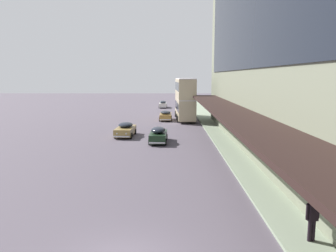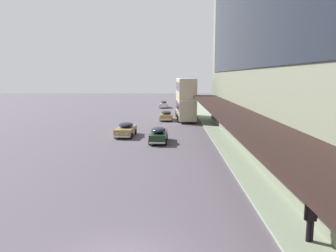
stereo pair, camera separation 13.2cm
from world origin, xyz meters
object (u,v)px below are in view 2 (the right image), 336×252
(sedan_oncoming_front, at_px, (185,109))
(sedan_second_near, at_px, (158,135))
(sedan_trailing_mid, at_px, (164,104))
(sedan_far_back, at_px, (166,115))
(sedan_second_mid, at_px, (126,129))
(pedestrian_at_kerb, at_px, (311,216))
(transit_bus_kerbside_front, at_px, (185,98))

(sedan_oncoming_front, distance_m, sedan_second_near, 27.54)
(sedan_trailing_mid, height_order, sedan_far_back, sedan_trailing_mid)
(sedan_second_mid, xyz_separation_m, sedan_oncoming_front, (7.52, 23.80, -0.02))
(sedan_second_near, distance_m, sedan_far_back, 17.07)
(sedan_trailing_mid, bearing_deg, pedestrian_at_kerb, -82.94)
(sedan_second_mid, distance_m, sedan_oncoming_front, 24.96)
(transit_bus_kerbside_front, xyz_separation_m, pedestrian_at_kerb, (3.33, -38.29, -2.23))
(sedan_oncoming_front, distance_m, sedan_far_back, 10.72)
(sedan_trailing_mid, relative_size, sedan_second_near, 1.13)
(sedan_second_mid, bearing_deg, sedan_trailing_mid, 84.26)
(transit_bus_kerbside_front, height_order, sedan_second_mid, transit_bus_kerbside_front)
(sedan_second_mid, bearing_deg, transit_bus_kerbside_front, 63.40)
(pedestrian_at_kerb, bearing_deg, sedan_far_back, 99.57)
(sedan_far_back, bearing_deg, sedan_second_mid, -107.56)
(sedan_far_back, bearing_deg, sedan_oncoming_front, 72.49)
(sedan_second_near, distance_m, pedestrian_at_kerb, 21.42)
(sedan_second_mid, relative_size, sedan_oncoming_front, 1.06)
(transit_bus_kerbside_front, distance_m, sedan_second_near, 18.50)
(sedan_trailing_mid, distance_m, sedan_far_back, 20.52)
(sedan_oncoming_front, bearing_deg, sedan_second_near, -97.78)
(transit_bus_kerbside_front, relative_size, sedan_second_near, 2.50)
(transit_bus_kerbside_front, distance_m, sedan_trailing_mid, 20.12)
(sedan_trailing_mid, distance_m, sedan_oncoming_front, 11.06)
(transit_bus_kerbside_front, height_order, pedestrian_at_kerb, transit_bus_kerbside_front)
(transit_bus_kerbside_front, distance_m, sedan_oncoming_front, 9.68)
(sedan_oncoming_front, relative_size, sedan_second_near, 0.99)
(transit_bus_kerbside_front, relative_size, sedan_trailing_mid, 2.21)
(sedan_trailing_mid, relative_size, sedan_oncoming_front, 1.14)
(sedan_trailing_mid, xyz_separation_m, sedan_oncoming_front, (4.10, -10.27, -0.00))
(transit_bus_kerbside_front, height_order, sedan_second_near, transit_bus_kerbside_front)
(transit_bus_kerbside_front, relative_size, pedestrian_at_kerb, 5.82)
(sedan_second_near, bearing_deg, sedan_far_back, 88.31)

